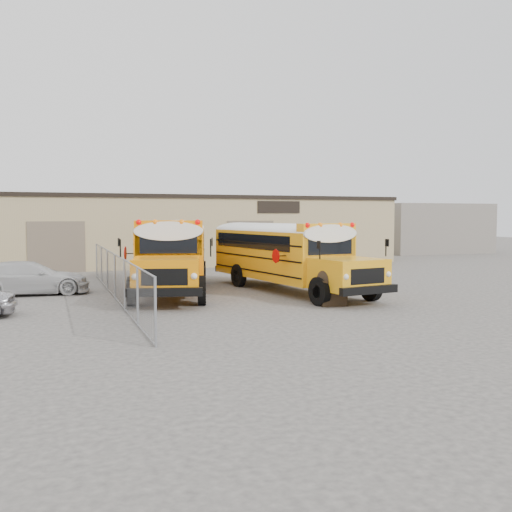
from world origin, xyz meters
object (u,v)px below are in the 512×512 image
object	(u,v)px
school_bus_right	(223,245)
tarp_bundle	(331,285)
car_white	(29,278)
school_bus_left	(180,242)

from	to	relation	value
school_bus_right	tarp_bundle	world-z (taller)	school_bus_right
car_white	tarp_bundle	bearing A→B (deg)	-121.53
school_bus_right	tarp_bundle	bearing A→B (deg)	-85.13
school_bus_left	car_white	size ratio (longest dim) A/B	2.29
school_bus_right	car_white	xyz separation A→B (m)	(-9.66, -3.79, -1.06)
school_bus_left	school_bus_right	bearing A→B (deg)	-45.27
school_bus_right	tarp_bundle	distance (m)	10.77
tarp_bundle	car_white	world-z (taller)	tarp_bundle
school_bus_left	car_white	world-z (taller)	school_bus_left
school_bus_left	car_white	bearing A→B (deg)	-143.36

